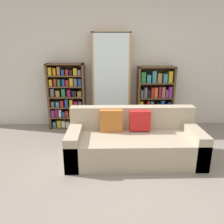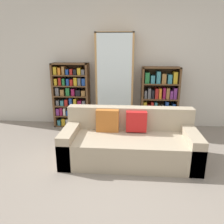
% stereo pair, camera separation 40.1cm
% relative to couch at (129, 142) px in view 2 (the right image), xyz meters
% --- Properties ---
extents(ground_plane, '(16.00, 16.00, 0.00)m').
position_rel_couch_xyz_m(ground_plane, '(-0.14, -0.74, -0.27)').
color(ground_plane, gray).
extents(wall_back, '(7.16, 0.06, 2.70)m').
position_rel_couch_xyz_m(wall_back, '(-0.14, 1.64, 1.08)').
color(wall_back, beige).
rests_on(wall_back, ground).
extents(couch, '(2.04, 0.88, 0.77)m').
position_rel_couch_xyz_m(couch, '(0.00, 0.00, 0.00)').
color(couch, tan).
rests_on(couch, ground).
extents(bookshelf_left, '(0.77, 0.32, 1.38)m').
position_rel_couch_xyz_m(bookshelf_left, '(-1.28, 1.44, 0.40)').
color(bookshelf_left, brown).
rests_on(bookshelf_left, ground).
extents(display_cabinet, '(0.77, 0.36, 1.99)m').
position_rel_couch_xyz_m(display_cabinet, '(-0.33, 1.42, 0.71)').
color(display_cabinet, '#AD7F4C').
rests_on(display_cabinet, ground).
extents(bookshelf_right, '(0.78, 0.32, 1.32)m').
position_rel_couch_xyz_m(bookshelf_right, '(0.63, 1.44, 0.35)').
color(bookshelf_right, brown).
rests_on(bookshelf_right, ground).
extents(wine_bottle, '(0.08, 0.08, 0.33)m').
position_rel_couch_xyz_m(wine_bottle, '(0.12, 0.67, -0.14)').
color(wine_bottle, '#143819').
rests_on(wine_bottle, ground).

